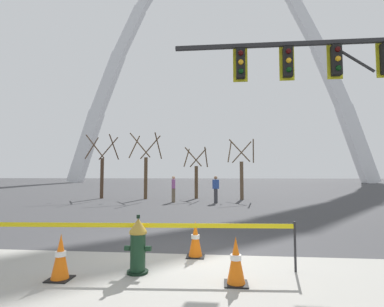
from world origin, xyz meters
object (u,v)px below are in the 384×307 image
Objects in this scene: traffic_cone_by_hydrant at (236,261)px; traffic_cone_curb_edge at (61,257)px; traffic_cone_mid_sidewalk at (195,239)px; monument_arch at (215,69)px; pedestrian_walking_left at (173,189)px; fire_hydrant at (138,246)px; traffic_signal_gantry at (352,81)px; pedestrian_standing_center at (216,189)px.

traffic_cone_curb_edge is at bearing -178.73° from traffic_cone_by_hydrant.
traffic_cone_curb_edge is at bearing -143.43° from traffic_cone_mid_sidewalk.
pedestrian_walking_left is at bearing -92.56° from monument_arch.
fire_hydrant is 7.62m from traffic_signal_gantry.
pedestrian_standing_center is (-0.53, 12.98, 0.46)m from traffic_cone_by_hydrant.
fire_hydrant is 1.36× the size of traffic_cone_curb_edge.
traffic_cone_curb_edge is at bearing -159.11° from fire_hydrant.
traffic_cone_mid_sidewalk is at bearing -78.77° from pedestrian_walking_left.
fire_hydrant reaches higher than traffic_cone_mid_sidewalk.
monument_arch reaches higher than fire_hydrant.
traffic_signal_gantry is at bearing -53.33° from pedestrian_walking_left.
traffic_cone_by_hydrant is at bearing -87.68° from pedestrian_standing_center.
monument_arch is (1.59, 55.42, 22.98)m from traffic_cone_curb_edge.
traffic_cone_mid_sidewalk is 12.02m from pedestrian_walking_left.
pedestrian_standing_center is at bearing 92.32° from traffic_cone_by_hydrant.
monument_arch is 38.79× the size of pedestrian_standing_center.
traffic_signal_gantry is at bearing 49.44° from traffic_cone_by_hydrant.
traffic_signal_gantry is at bearing 33.79° from traffic_cone_curb_edge.
fire_hydrant is 0.13× the size of traffic_signal_gantry.
monument_arch is at bearing 90.92° from pedestrian_standing_center.
traffic_signal_gantry is 4.92× the size of pedestrian_walking_left.
traffic_cone_by_hydrant is 59.95m from monument_arch.
pedestrian_walking_left is 1.00× the size of pedestrian_standing_center.
monument_arch is (0.44, 54.98, 22.87)m from fire_hydrant.
traffic_signal_gantry reaches higher than traffic_cone_curb_edge.
traffic_signal_gantry is (3.62, 4.23, 4.05)m from traffic_cone_by_hydrant.
traffic_cone_curb_edge is 0.46× the size of pedestrian_standing_center.
monument_arch reaches higher than pedestrian_walking_left.
traffic_signal_gantry is at bearing -64.67° from pedestrian_standing_center.
pedestrian_standing_center is at bearing 80.15° from traffic_cone_curb_edge.
fire_hydrant is at bearing -90.46° from monument_arch.
pedestrian_standing_center reaches higher than fire_hydrant.
monument_arch is (-4.82, 51.13, 18.93)m from traffic_signal_gantry.
fire_hydrant is 59.55m from monument_arch.
fire_hydrant is at bearing 167.11° from traffic_cone_by_hydrant.
traffic_cone_curb_edge is (-2.04, -1.52, 0.00)m from traffic_cone_mid_sidewalk.
pedestrian_walking_left is (-0.30, 13.30, 0.46)m from traffic_cone_curb_edge.
traffic_signal_gantry is at bearing -84.61° from monument_arch.
traffic_cone_mid_sidewalk is at bearing 50.25° from fire_hydrant.
traffic_cone_by_hydrant is 13.00m from pedestrian_standing_center.
traffic_cone_curb_edge is 13.31m from pedestrian_walking_left.
traffic_cone_mid_sidewalk is 0.09× the size of traffic_signal_gantry.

